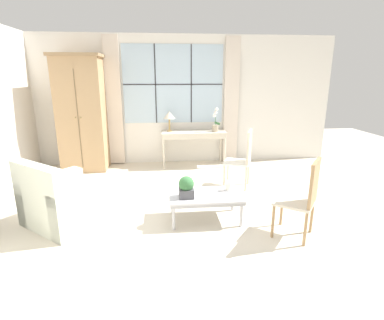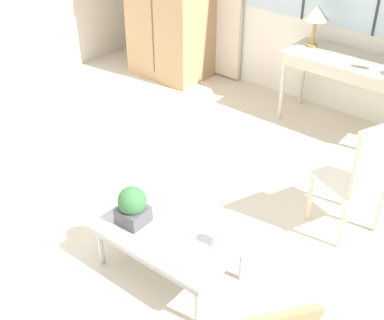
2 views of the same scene
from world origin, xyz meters
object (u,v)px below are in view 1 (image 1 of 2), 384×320
at_px(potted_plant_small, 186,187).
at_px(side_chair_wooden, 243,156).
at_px(accent_chair_wooden, 304,195).
at_px(coffee_table, 205,197).
at_px(console_table, 193,135).
at_px(pillar_candle, 228,186).
at_px(armchair_upholstered, 66,202).
at_px(potted_orchid, 215,123).
at_px(armoire, 82,114).
at_px(table_lamp, 169,116).

bearing_deg(potted_plant_small, side_chair_wooden, 49.12).
relative_size(accent_chair_wooden, coffee_table, 1.00).
distance_m(console_table, pillar_candle, 2.58).
distance_m(armchair_upholstered, potted_plant_small, 1.64).
height_order(potted_orchid, coffee_table, potted_orchid).
height_order(armoire, side_chair_wooden, armoire).
bearing_deg(potted_orchid, potted_plant_small, -107.63).
bearing_deg(pillar_candle, coffee_table, -162.16).
relative_size(side_chair_wooden, potted_plant_small, 3.55).
xyz_separation_m(armoire, coffee_table, (2.20, -2.61, -0.85)).
relative_size(potted_orchid, side_chair_wooden, 0.50).
bearing_deg(armoire, potted_plant_small, -54.24).
height_order(accent_chair_wooden, potted_plant_small, accent_chair_wooden).
relative_size(table_lamp, potted_orchid, 0.85).
bearing_deg(armchair_upholstered, console_table, 52.16).
bearing_deg(table_lamp, potted_plant_small, -87.11).
bearing_deg(armchair_upholstered, coffee_table, -3.21).
relative_size(armoire, accent_chair_wooden, 2.36).
bearing_deg(coffee_table, potted_orchid, 77.32).
bearing_deg(armchair_upholstered, potted_plant_small, -6.43).
bearing_deg(armoire, coffee_table, -49.87).
distance_m(accent_chair_wooden, potted_plant_small, 1.46).
distance_m(table_lamp, pillar_candle, 2.80).
distance_m(armoire, console_table, 2.37).
relative_size(console_table, armchair_upholstered, 1.07).
bearing_deg(side_chair_wooden, armoire, 155.08).
height_order(console_table, coffee_table, console_table).
xyz_separation_m(console_table, potted_plant_small, (-0.38, -2.75, -0.16)).
relative_size(armoire, side_chair_wooden, 2.28).
xyz_separation_m(table_lamp, pillar_candle, (0.75, -2.62, -0.67)).
distance_m(armchair_upholstered, side_chair_wooden, 2.94).
xyz_separation_m(armoire, pillar_candle, (2.55, -2.50, -0.74)).
xyz_separation_m(armchair_upholstered, accent_chair_wooden, (2.98, -0.69, 0.26)).
bearing_deg(console_table, armchair_upholstered, -127.84).
distance_m(console_table, potted_plant_small, 2.78).
distance_m(armoire, side_chair_wooden, 3.41).
relative_size(table_lamp, side_chair_wooden, 0.42).
xyz_separation_m(armchair_upholstered, coffee_table, (1.88, -0.11, 0.04)).
relative_size(armoire, coffee_table, 2.37).
relative_size(armchair_upholstered, pillar_candle, 8.71).
bearing_deg(potted_plant_small, accent_chair_wooden, -20.36).
bearing_deg(coffee_table, armoire, 130.13).
height_order(table_lamp, side_chair_wooden, table_lamp).
bearing_deg(console_table, coffee_table, -92.44).
bearing_deg(console_table, potted_orchid, -8.85).
bearing_deg(armchair_upholstered, armoire, 97.39).
distance_m(armoire, coffee_table, 3.52).
relative_size(table_lamp, pillar_candle, 2.91).
distance_m(side_chair_wooden, coffee_table, 1.48).
relative_size(potted_plant_small, pillar_candle, 1.93).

